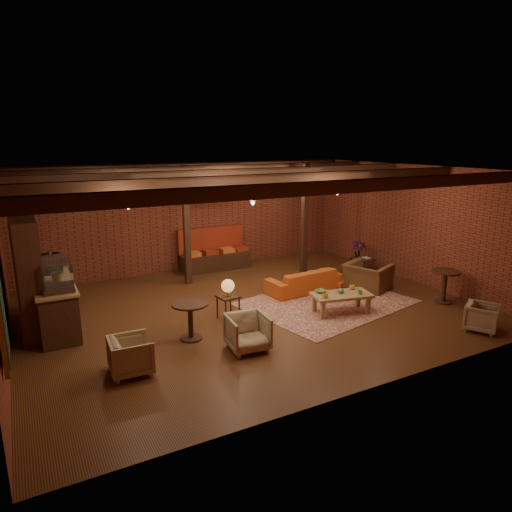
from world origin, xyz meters
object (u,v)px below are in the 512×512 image
side_table_lamp (228,289)px  armchair_right (368,272)px  armchair_a (131,353)px  plant_tall (360,227)px  side_table_book (364,260)px  round_table_left (190,315)px  coffee_table (341,296)px  sofa (304,280)px  round_table_right (445,281)px  armchair_b (248,331)px  armchair_far (482,316)px

side_table_lamp → armchair_right: armchair_right is taller
armchair_a → plant_tall: plant_tall is taller
side_table_book → armchair_right: bearing=-125.9°
round_table_left → side_table_book: bearing=16.3°
armchair_right → armchair_a: bearing=81.9°
coffee_table → armchair_a: bearing=-173.5°
sofa → plant_tall: (2.58, 0.93, 1.02)m
armchair_right → round_table_right: size_ratio=1.34×
armchair_b → armchair_far: armchair_b is taller
side_table_lamp → coffee_table: bearing=-20.1°
armchair_b → armchair_far: bearing=-12.4°
armchair_b → plant_tall: 6.41m
side_table_lamp → armchair_a: bearing=-149.8°
side_table_book → round_table_right: bearing=-84.7°
side_table_book → plant_tall: (0.32, 0.62, 0.83)m
round_table_left → side_table_book: round_table_left is taller
plant_tall → round_table_right: bearing=-91.3°
sofa → armchair_b: 3.68m
round_table_left → armchair_b: size_ratio=1.02×
sofa → armchair_a: 5.45m
round_table_left → armchair_far: size_ratio=1.21×
side_table_lamp → armchair_far: bearing=-35.0°
armchair_a → armchair_b: armchair_b is taller
round_table_left → armchair_a: size_ratio=1.08×
sofa → armchair_right: 1.70m
armchair_right → armchair_far: size_ratio=1.72×
armchair_b → armchair_right: armchair_right is taller
armchair_a → round_table_right: bearing=-88.0°
armchair_b → round_table_right: (5.35, 0.04, 0.16)m
armchair_a → round_table_right: (7.50, -0.09, 0.19)m
armchair_right → side_table_book: bearing=-57.3°
coffee_table → side_table_book: (2.39, 1.98, 0.09)m
armchair_b → side_table_lamp: bearing=83.9°
side_table_lamp → armchair_far: side_table_lamp is taller
coffee_table → armchair_a: coffee_table is taller
round_table_left → armchair_far: (5.46, -2.43, -0.20)m
armchair_a → side_table_book: armchair_a is taller
round_table_left → round_table_right: round_table_right is taller
coffee_table → plant_tall: 3.86m
coffee_table → side_table_lamp: side_table_lamp is taller
sofa → side_table_book: sofa is taller
armchair_a → side_table_book: (7.25, 2.53, 0.14)m
armchair_b → round_table_right: 5.35m
coffee_table → armchair_far: size_ratio=2.30×
round_table_right → armchair_far: 1.69m
round_table_left → armchair_a: round_table_left is taller
armchair_a → coffee_table: bearing=-80.9°
armchair_a → armchair_right: (6.54, 1.55, 0.12)m
side_table_book → armchair_a: bearing=-160.8°
sofa → armchair_far: armchair_far is taller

